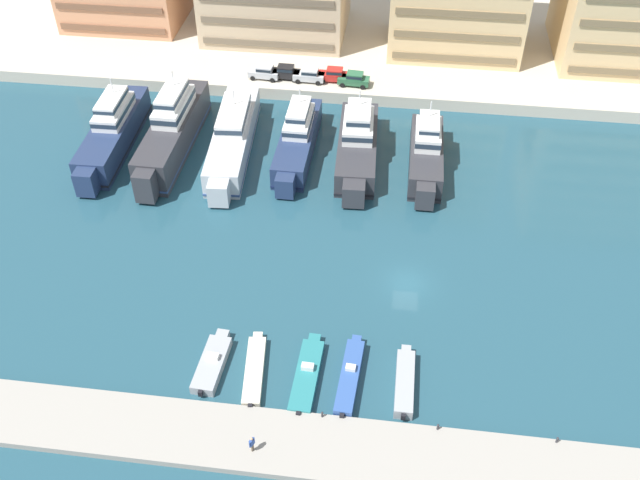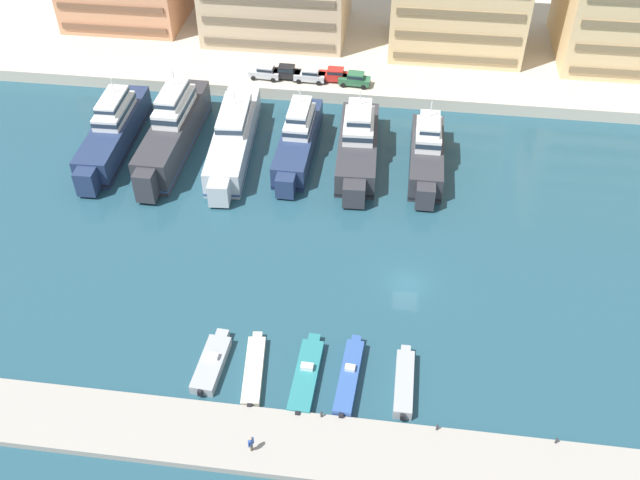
{
  "view_description": "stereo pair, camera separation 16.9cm",
  "coord_description": "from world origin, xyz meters",
  "views": [
    {
      "loc": [
        -2.27,
        -49.36,
        49.4
      ],
      "look_at": [
        -8.87,
        2.38,
        2.5
      ],
      "focal_mm": 40.0,
      "sensor_mm": 36.0,
      "label": 1
    },
    {
      "loc": [
        -2.1,
        -49.34,
        49.4
      ],
      "look_at": [
        -8.87,
        2.38,
        2.5
      ],
      "focal_mm": 40.0,
      "sensor_mm": 36.0,
      "label": 2
    }
  ],
  "objects": [
    {
      "name": "pier_dock",
      "position": [
        0.0,
        -19.25,
        0.32
      ],
      "size": [
        120.0,
        5.8,
        0.65
      ],
      "primitive_type": "cube",
      "color": "#9E998E",
      "rests_on": "ground"
    },
    {
      "name": "car_silver_far_left",
      "position": [
        -20.51,
        34.67,
        2.59
      ],
      "size": [
        4.21,
        2.15,
        1.8
      ],
      "color": "#B7BCC1",
      "rests_on": "quay_promenade"
    },
    {
      "name": "yacht_navy_far_left",
      "position": [
        -35.93,
        18.85,
        2.24
      ],
      "size": [
        4.39,
        20.12,
        7.87
      ],
      "color": "navy",
      "rests_on": "ground"
    },
    {
      "name": "yacht_charcoal_left",
      "position": [
        -28.68,
        19.35,
        2.69
      ],
      "size": [
        4.27,
        21.63,
        9.0
      ],
      "color": "#333338",
      "rests_on": "ground"
    },
    {
      "name": "yacht_navy_center_left",
      "position": [
        -13.86,
        20.49,
        2.01
      ],
      "size": [
        3.94,
        18.22,
        7.43
      ],
      "color": "navy",
      "rests_on": "ground"
    },
    {
      "name": "car_green_center",
      "position": [
        -8.44,
        34.36,
        2.59
      ],
      "size": [
        4.21,
        2.15,
        1.8
      ],
      "color": "#2D6642",
      "rests_on": "quay_promenade"
    },
    {
      "name": "yacht_silver_mid_left",
      "position": [
        -21.59,
        19.97,
        1.9
      ],
      "size": [
        5.49,
        22.24,
        6.51
      ],
      "color": "silver",
      "rests_on": "ground"
    },
    {
      "name": "motorboat_grey_center",
      "position": [
        0.17,
        -12.3,
        0.54
      ],
      "size": [
        1.55,
        7.37,
        1.07
      ],
      "color": "#9EA3A8",
      "rests_on": "ground"
    },
    {
      "name": "bollard_west_mid",
      "position": [
        2.92,
        -16.6,
        0.97
      ],
      "size": [
        0.2,
        0.2,
        0.61
      ],
      "color": "#2D2D33",
      "rests_on": "pier_dock"
    },
    {
      "name": "car_silver_mid_left",
      "position": [
        -14.43,
        34.61,
        2.59
      ],
      "size": [
        4.15,
        2.03,
        1.8
      ],
      "color": "#B7BCC1",
      "rests_on": "quay_promenade"
    },
    {
      "name": "ground_plane",
      "position": [
        0.0,
        0.0,
        0.0
      ],
      "size": [
        400.0,
        400.0,
        0.0
      ],
      "primitive_type": "plane",
      "color": "#234C5B"
    },
    {
      "name": "motorboat_cream_left",
      "position": [
        -12.64,
        -12.51,
        0.36
      ],
      "size": [
        2.29,
        8.04,
        0.81
      ],
      "color": "beige",
      "rests_on": "ground"
    },
    {
      "name": "car_black_left",
      "position": [
        -17.75,
        35.02,
        2.59
      ],
      "size": [
        4.13,
        1.99,
        1.8
      ],
      "color": "black",
      "rests_on": "quay_promenade"
    },
    {
      "name": "motorboat_teal_mid_left",
      "position": [
        -8.09,
        -12.48,
        0.42
      ],
      "size": [
        2.15,
        8.64,
        1.3
      ],
      "color": "teal",
      "rests_on": "ground"
    },
    {
      "name": "bollard_west",
      "position": [
        -6.27,
        -16.6,
        0.97
      ],
      "size": [
        0.2,
        0.2,
        0.61
      ],
      "color": "#2D2D33",
      "rests_on": "pier_dock"
    },
    {
      "name": "motorboat_grey_far_left",
      "position": [
        -16.36,
        -12.3,
        0.47
      ],
      "size": [
        2.34,
        7.05,
        1.32
      ],
      "color": "#9EA3A8",
      "rests_on": "ground"
    },
    {
      "name": "yacht_charcoal_center",
      "position": [
        -6.71,
        20.01,
        2.18
      ],
      "size": [
        5.14,
        18.52,
        7.92
      ],
      "color": "#333338",
      "rests_on": "ground"
    },
    {
      "name": "pedestrian_near_edge",
      "position": [
        -11.21,
        -20.3,
        1.64
      ],
      "size": [
        0.4,
        0.59,
        1.67
      ],
      "color": "#7A6B56",
      "rests_on": "pier_dock"
    },
    {
      "name": "motorboat_blue_center_left",
      "position": [
        -4.47,
        -12.3,
        0.53
      ],
      "size": [
        1.97,
        8.59,
        1.4
      ],
      "color": "#33569E",
      "rests_on": "ground"
    },
    {
      "name": "bollard_east_mid",
      "position": [
        12.11,
        -16.6,
        0.97
      ],
      "size": [
        0.2,
        0.2,
        0.61
      ],
      "color": "#2D2D33",
      "rests_on": "pier_dock"
    },
    {
      "name": "yacht_charcoal_center_right",
      "position": [
        1.32,
        19.24,
        2.14
      ],
      "size": [
        3.78,
        15.92,
        7.7
      ],
      "color": "#333338",
      "rests_on": "ground"
    },
    {
      "name": "car_red_center_left",
      "position": [
        -11.19,
        35.14,
        2.59
      ],
      "size": [
        4.11,
        1.95,
        1.8
      ],
      "color": "red",
      "rests_on": "quay_promenade"
    }
  ]
}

